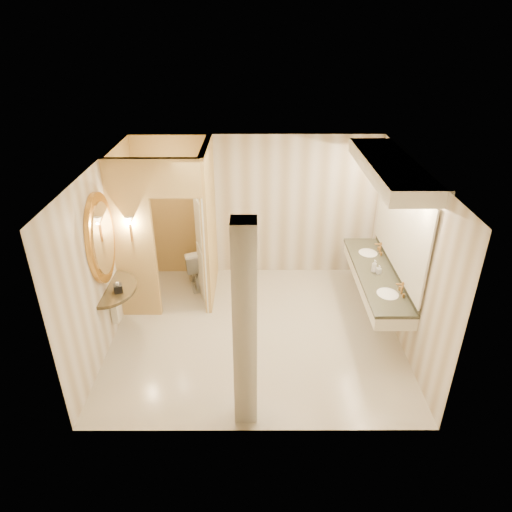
{
  "coord_description": "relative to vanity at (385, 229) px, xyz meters",
  "views": [
    {
      "loc": [
        -0.01,
        -5.95,
        4.5
      ],
      "look_at": [
        0.0,
        0.2,
        1.26
      ],
      "focal_mm": 32.0,
      "sensor_mm": 36.0,
      "label": 1
    }
  ],
  "objects": [
    {
      "name": "ceiling",
      "position": [
        -1.98,
        -0.4,
        1.07
      ],
      "size": [
        4.5,
        4.5,
        0.0
      ],
      "primitive_type": "plane",
      "rotation": [
        3.14,
        0.0,
        0.0
      ],
      "color": "white",
      "rests_on": "wall_back"
    },
    {
      "name": "soap_bottle_b",
      "position": [
        -0.07,
        0.02,
        -0.7
      ],
      "size": [
        0.1,
        0.1,
        0.11
      ],
      "primitive_type": "imported",
      "rotation": [
        0.0,
        0.0,
        0.09
      ],
      "color": "silver",
      "rests_on": "vanity"
    },
    {
      "name": "toilet",
      "position": [
        -3.08,
        1.06,
        -1.22
      ],
      "size": [
        0.63,
        0.88,
        0.81
      ],
      "primitive_type": "imported",
      "rotation": [
        0.0,
        0.0,
        3.39
      ],
      "color": "white",
      "rests_on": "floor"
    },
    {
      "name": "wall_sconce",
      "position": [
        -3.9,
        0.03,
        0.1
      ],
      "size": [
        0.14,
        0.14,
        0.42
      ],
      "color": "#BC7F3C",
      "rests_on": "toilet_closet"
    },
    {
      "name": "soap_bottle_c",
      "position": [
        -0.09,
        -0.01,
        -0.65
      ],
      "size": [
        0.11,
        0.11,
        0.21
      ],
      "primitive_type": "imported",
      "rotation": [
        0.0,
        0.0,
        0.41
      ],
      "color": "#C6B28C",
      "rests_on": "vanity"
    },
    {
      "name": "floor",
      "position": [
        -1.98,
        -0.4,
        -1.63
      ],
      "size": [
        4.5,
        4.5,
        0.0
      ],
      "primitive_type": "plane",
      "color": "beige",
      "rests_on": "ground"
    },
    {
      "name": "pillar",
      "position": [
        -2.1,
        -2.14,
        -0.28
      ],
      "size": [
        0.28,
        0.28,
        2.7
      ],
      "primitive_type": "cube",
      "color": "silver",
      "rests_on": "floor"
    },
    {
      "name": "soap_bottle_a",
      "position": [
        -0.03,
        -0.06,
        -0.68
      ],
      "size": [
        0.08,
        0.08,
        0.15
      ],
      "primitive_type": "imported",
      "rotation": [
        0.0,
        0.0,
        0.32
      ],
      "color": "beige",
      "rests_on": "vanity"
    },
    {
      "name": "wall_right",
      "position": [
        0.27,
        -0.4,
        -0.28
      ],
      "size": [
        0.02,
        4.0,
        2.7
      ],
      "primitive_type": "cube",
      "color": "beige",
      "rests_on": "floor"
    },
    {
      "name": "toilet_closet",
      "position": [
        -3.1,
        0.57,
        -0.24
      ],
      "size": [
        1.5,
        1.55,
        2.7
      ],
      "color": "#E3BE77",
      "rests_on": "floor"
    },
    {
      "name": "wall_back",
      "position": [
        -1.98,
        1.6,
        -0.28
      ],
      "size": [
        4.5,
        0.02,
        2.7
      ],
      "primitive_type": "cube",
      "color": "beige",
      "rests_on": "floor"
    },
    {
      "name": "wall_left",
      "position": [
        -4.23,
        -0.4,
        -0.28
      ],
      "size": [
        0.02,
        4.0,
        2.7
      ],
      "primitive_type": "cube",
      "color": "beige",
      "rests_on": "floor"
    },
    {
      "name": "wall_front",
      "position": [
        -1.98,
        -2.4,
        -0.28
      ],
      "size": [
        4.5,
        0.02,
        2.7
      ],
      "primitive_type": "cube",
      "color": "beige",
      "rests_on": "floor"
    },
    {
      "name": "vanity",
      "position": [
        0.0,
        0.0,
        0.0
      ],
      "size": [
        0.75,
        2.63,
        2.09
      ],
      "color": "silver",
      "rests_on": "floor"
    },
    {
      "name": "console_shelf",
      "position": [
        -4.19,
        -0.49,
        -0.28
      ],
      "size": [
        1.04,
        1.04,
        1.97
      ],
      "color": "black",
      "rests_on": "floor"
    },
    {
      "name": "tissue_box",
      "position": [
        -4.02,
        -0.6,
        -0.69
      ],
      "size": [
        0.16,
        0.16,
        0.12
      ],
      "primitive_type": "cube",
      "rotation": [
        0.0,
        0.0,
        0.34
      ],
      "color": "black",
      "rests_on": "console_shelf"
    }
  ]
}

